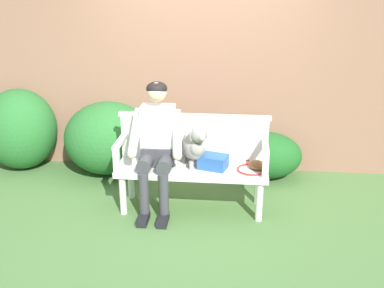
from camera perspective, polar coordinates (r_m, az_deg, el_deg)
name	(u,v)px	position (r m, az deg, el deg)	size (l,w,h in m)	color
ground_plane	(192,208)	(5.06, 0.00, -7.76)	(40.00, 40.00, 0.00)	#4C753D
brick_garden_fence	(202,84)	(5.87, 1.26, 7.28)	(8.00, 0.30, 2.10)	#936651
hedge_bush_mid_right	(265,155)	(5.75, 8.83, -1.33)	(0.88, 0.68, 0.56)	#1E5B23
hedge_bush_mid_left	(20,129)	(6.27, -20.09, 1.72)	(0.90, 0.89, 1.02)	#286B2D
hedge_bush_far_left	(109,138)	(5.86, -10.07, 0.74)	(1.08, 1.01, 0.89)	#286B2D
garden_bench	(192,173)	(4.87, 0.00, -3.49)	(1.55, 0.49, 0.48)	white
bench_backrest	(194,137)	(4.95, 0.25, 0.91)	(1.59, 0.06, 0.50)	white
bench_armrest_left_end	(119,149)	(4.82, -8.83, -0.60)	(0.06, 0.49, 0.28)	white
bench_armrest_right_end	(265,154)	(4.68, 8.88, -1.26)	(0.06, 0.49, 0.28)	white
person_seated	(157,142)	(4.78, -4.27, 0.30)	(0.56, 0.65, 1.35)	black
dog_on_bench	(194,145)	(4.76, 0.30, -0.12)	(0.35, 0.46, 0.47)	gray
tennis_racket	(251,168)	(4.82, 7.10, -2.95)	(0.33, 0.58, 0.03)	red
baseball_glove	(258,165)	(4.82, 8.01, -2.55)	(0.22, 0.17, 0.09)	brown
sports_bag	(213,162)	(4.79, 2.57, -2.16)	(0.28, 0.20, 0.14)	#2856A3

